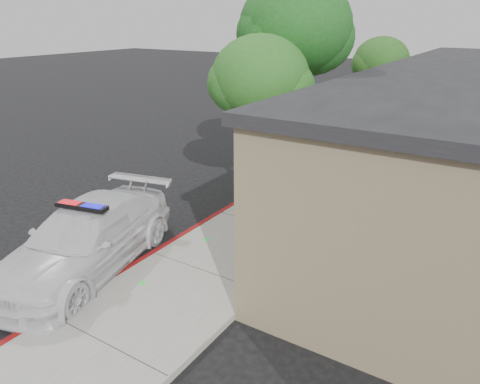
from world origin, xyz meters
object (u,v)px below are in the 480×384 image
Objects in this scene: street_tree_near at (260,81)px; street_tree_mid at (296,31)px; street_tree_far at (381,63)px; police_car at (86,239)px; fire_hydrant at (245,206)px.

street_tree_near is 0.76× the size of street_tree_mid.
street_tree_mid is at bearing -94.44° from street_tree_far.
police_car is 16.09m from street_tree_far.
police_car is 0.85× the size of street_tree_mid.
police_car is at bearing -98.10° from street_tree_far.
street_tree_near is at bearing 59.28° from police_car.
street_tree_mid is 1.43× the size of street_tree_far.
police_car reaches higher than fire_hydrant.
fire_hydrant is 0.13× the size of street_tree_near.
police_car is at bearing -114.51° from fire_hydrant.
street_tree_mid is (-0.19, 3.35, 4.80)m from fire_hydrant.
street_tree_mid reaches higher than police_car.
fire_hydrant is (1.80, 4.30, -0.29)m from police_car.
police_car is 1.12× the size of street_tree_near.
street_tree_far is at bearing 68.98° from police_car.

